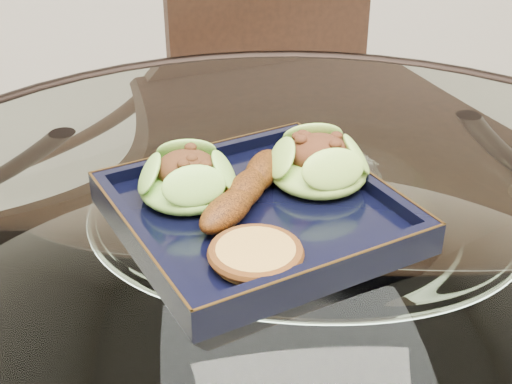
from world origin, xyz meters
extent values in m
cylinder|color=white|center=(0.00, 0.00, 0.76)|extent=(1.10, 1.10, 0.01)
torus|color=black|center=(0.00, 0.00, 0.76)|extent=(1.13, 1.13, 0.02)
cylinder|color=black|center=(0.28, 0.28, 0.38)|extent=(0.04, 0.04, 0.75)
cylinder|color=black|center=(-0.28, 0.28, 0.38)|extent=(0.04, 0.04, 0.75)
cube|color=black|center=(0.10, 0.48, 0.46)|extent=(0.50, 0.50, 0.04)
cube|color=black|center=(0.05, 0.66, 0.72)|extent=(0.38, 0.13, 0.45)
cylinder|color=black|center=(0.31, 0.36, 0.22)|extent=(0.03, 0.03, 0.44)
cylinder|color=black|center=(-0.12, 0.60, 0.22)|extent=(0.03, 0.03, 0.44)
cylinder|color=black|center=(0.22, 0.69, 0.22)|extent=(0.03, 0.03, 0.44)
cube|color=black|center=(-0.05, 0.02, 0.77)|extent=(0.35, 0.35, 0.02)
ellipsoid|color=#578E29|center=(-0.12, 0.05, 0.80)|extent=(0.13, 0.13, 0.04)
ellipsoid|color=olive|center=(0.03, 0.07, 0.80)|extent=(0.14, 0.14, 0.04)
ellipsoid|color=#622D0A|center=(-0.06, 0.04, 0.80)|extent=(0.11, 0.16, 0.03)
cylinder|color=#BC8B3E|center=(-0.06, -0.07, 0.79)|extent=(0.08, 0.08, 0.01)
camera|label=1|loc=(-0.11, -0.60, 1.17)|focal=50.00mm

